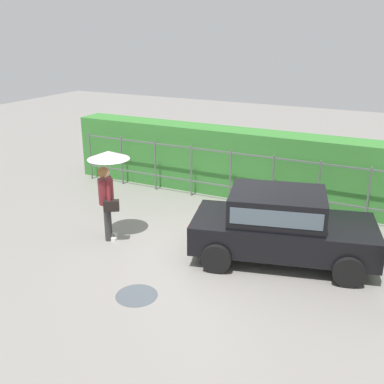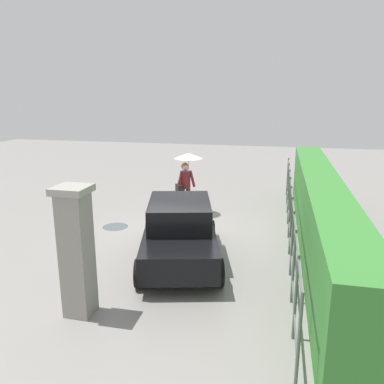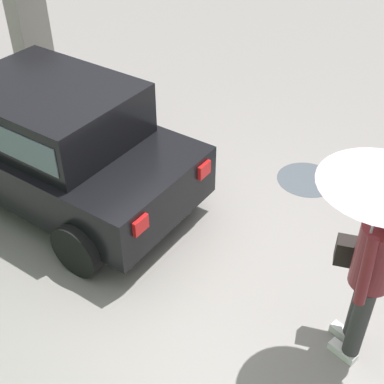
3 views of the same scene
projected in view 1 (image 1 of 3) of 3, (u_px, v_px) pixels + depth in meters
The scene contains 6 objects.
ground_plane at pixel (207, 252), 9.90m from camera, with size 40.00×40.00×0.00m, color gray.
car at pixel (281, 223), 9.35m from camera, with size 3.99×2.55×1.48m.
pedestrian at pixel (108, 177), 10.06m from camera, with size 0.94×0.94×2.06m.
fence_section at pixel (251, 177), 12.18m from camera, with size 10.76×0.05×1.50m.
hedge_row at pixel (260, 166), 12.75m from camera, with size 11.71×0.90×1.90m, color #387F33.
puddle_near at pixel (137, 295), 8.28m from camera, with size 0.77×0.77×0.00m, color #4C545B.
Camera 1 is at (3.62, -8.10, 4.60)m, focal length 42.58 mm.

